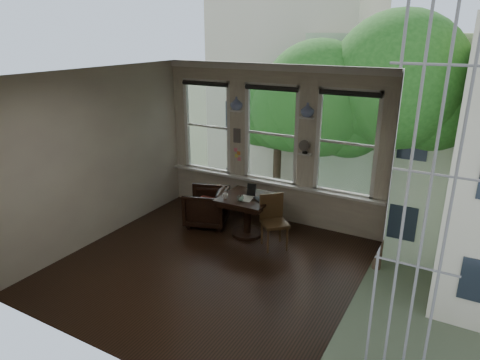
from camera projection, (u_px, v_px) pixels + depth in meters
The scene contains 25 objects.
ground at pixel (210, 265), 6.86m from camera, with size 4.50×4.50×0.00m, color black.
ceiling at pixel (204, 74), 5.87m from camera, with size 4.50×4.50×0.00m, color silver.
wall_back at pixel (272, 144), 8.22m from camera, with size 4.50×4.50×0.00m, color beige.
wall_front at pixel (90, 237), 4.51m from camera, with size 4.50×4.50×0.00m, color beige.
wall_left at pixel (99, 157), 7.40m from camera, with size 4.50×4.50×0.00m, color beige.
wall_right at pixel (358, 205), 5.32m from camera, with size 4.50×4.50×0.00m, color beige.
window_left at pixel (208, 126), 8.82m from camera, with size 1.10×0.12×1.90m, color white, non-canonical shape.
window_center at pixel (272, 134), 8.15m from camera, with size 1.10×0.12×1.90m, color white, non-canonical shape.
window_right at pixel (347, 143), 7.48m from camera, with size 1.10×0.12×1.90m, color white, non-canonical shape.
shelf_left at pixel (236, 111), 8.27m from camera, with size 0.26×0.16×0.03m, color white.
shelf_right at pixel (307, 118), 7.60m from camera, with size 0.26×0.16×0.03m, color white.
intercom at pixel (237, 136), 8.46m from camera, with size 0.14×0.06×0.28m, color #59544F.
sticky_notes at pixel (237, 153), 8.58m from camera, with size 0.16×0.01×0.24m, color pink, non-canonical shape.
desk_fan at pixel (305, 149), 7.77m from camera, with size 0.20×0.20×0.24m, color #59544F, non-canonical shape.
vase_left at pixel (236, 103), 8.22m from camera, with size 0.24×0.24×0.25m, color silver.
vase_right at pixel (307, 110), 7.56m from camera, with size 0.24×0.24×0.25m, color silver.
table at pixel (247, 216), 7.77m from camera, with size 0.90×0.90×0.75m, color black, non-canonical shape.
armchair_left at pixel (206, 207), 8.22m from camera, with size 0.76×0.79×0.71m, color black.
cushion_red at pixel (206, 202), 8.19m from camera, with size 0.45×0.45×0.06m, color maroon.
side_chair_right at pixel (275, 223), 7.29m from camera, with size 0.42×0.42×0.92m, color #3F2816, non-canonical shape.
laptop at pixel (258, 200), 7.46m from camera, with size 0.30×0.19×0.02m, color black.
mug at pixel (225, 196), 7.57m from camera, with size 0.10×0.10×0.09m, color white.
drinking_glass at pixel (240, 199), 7.44m from camera, with size 0.12×0.12×0.10m, color white.
tablet at pixel (251, 190), 7.68m from camera, with size 0.16×0.02×0.22m, color black.
papers at pixel (246, 198), 7.57m from camera, with size 0.22×0.30×0.00m, color silver.
Camera 1 is at (3.37, -5.02, 3.55)m, focal length 32.00 mm.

